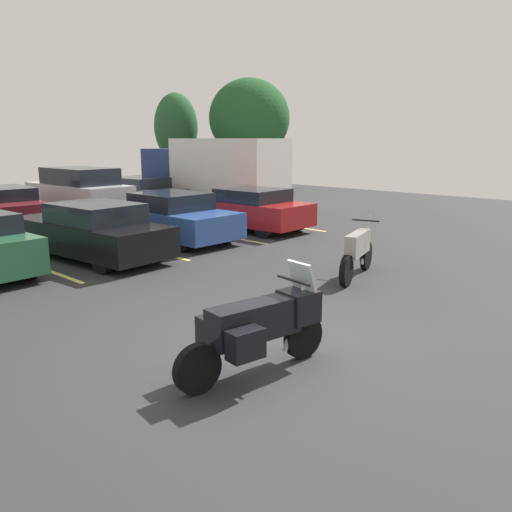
# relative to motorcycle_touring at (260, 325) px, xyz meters

# --- Properties ---
(ground) EXTENTS (44.00, 44.00, 0.10)m
(ground) POSITION_rel_motorcycle_touring_xyz_m (0.71, 0.39, -0.69)
(ground) COLOR #2D2D30
(motorcycle_touring) EXTENTS (2.30, 0.95, 1.37)m
(motorcycle_touring) POSITION_rel_motorcycle_touring_xyz_m (0.00, 0.00, 0.00)
(motorcycle_touring) COLOR black
(motorcycle_touring) RESTS_ON ground
(motorcycle_second) EXTENTS (2.18, 0.87, 1.30)m
(motorcycle_second) POSITION_rel_motorcycle_touring_xyz_m (4.95, 1.70, -0.06)
(motorcycle_second) COLOR black
(motorcycle_second) RESTS_ON ground
(car_black) EXTENTS (2.12, 4.85, 1.41)m
(car_black) POSITION_rel_motorcycle_touring_xyz_m (1.97, 7.63, 0.04)
(car_black) COLOR black
(car_black) RESTS_ON ground
(car_blue) EXTENTS (1.96, 4.51, 1.42)m
(car_blue) POSITION_rel_motorcycle_touring_xyz_m (4.80, 8.08, 0.04)
(car_blue) COLOR #2D519E
(car_blue) RESTS_ON ground
(car_red) EXTENTS (2.11, 4.51, 1.37)m
(car_red) POSITION_rel_motorcycle_touring_xyz_m (7.76, 7.78, 0.04)
(car_red) COLOR maroon
(car_red) RESTS_ON ground
(car_far_maroon) EXTENTS (2.23, 4.90, 1.38)m
(car_far_maroon) POSITION_rel_motorcycle_touring_xyz_m (2.35, 14.14, 0.04)
(car_far_maroon) COLOR maroon
(car_far_maroon) RESTS_ON ground
(car_far_silver) EXTENTS (2.03, 4.81, 1.91)m
(car_far_silver) POSITION_rel_motorcycle_touring_xyz_m (5.23, 14.21, 0.30)
(car_far_silver) COLOR #B7B7BC
(car_far_silver) RESTS_ON ground
(car_far_charcoal) EXTENTS (2.19, 4.62, 1.39)m
(car_far_charcoal) POSITION_rel_motorcycle_touring_xyz_m (8.11, 14.61, 0.04)
(car_far_charcoal) COLOR #38383D
(car_far_charcoal) RESTS_ON ground
(box_truck) EXTENTS (2.92, 6.99, 2.98)m
(box_truck) POSITION_rel_motorcycle_touring_xyz_m (11.00, 12.90, 0.94)
(box_truck) COLOR navy
(box_truck) RESTS_ON ground
(tree_left) EXTENTS (2.57, 2.57, 5.63)m
(tree_left) POSITION_rel_motorcycle_touring_xyz_m (15.38, 21.07, 2.99)
(tree_left) COLOR #4C3823
(tree_left) RESTS_ON ground
(tree_center_left) EXTENTS (4.61, 4.61, 6.33)m
(tree_center_left) POSITION_rel_motorcycle_touring_xyz_m (17.55, 17.10, 3.46)
(tree_center_left) COLOR #4C3823
(tree_center_left) RESTS_ON ground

